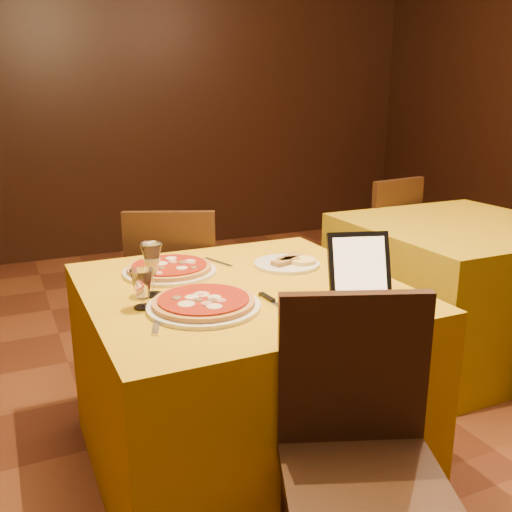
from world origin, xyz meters
name	(u,v)px	position (x,y,z in m)	size (l,w,h in m)	color
floor	(305,461)	(0.00, 0.00, -0.01)	(6.00, 7.00, 0.01)	#5E2D19
wall_back	(110,97)	(0.00, 3.50, 1.40)	(6.00, 0.01, 2.80)	black
main_table	(242,378)	(-0.23, 0.09, 0.38)	(1.10, 1.10, 0.75)	#CA9A0D
side_table	(457,289)	(1.27, 0.54, 0.38)	(1.10, 1.10, 0.75)	#AC8D0B
chair_main_near	(366,485)	(-0.23, -0.71, 0.46)	(0.39, 0.39, 0.91)	black
chair_main_far	(176,292)	(-0.23, 0.92, 0.46)	(0.47, 0.47, 0.91)	black
chair_side_far	(373,243)	(1.27, 1.32, 0.46)	(0.36, 0.36, 0.91)	black
pizza_near	(204,304)	(-0.44, -0.07, 0.77)	(0.37, 0.37, 0.03)	white
pizza_far	(170,269)	(-0.43, 0.34, 0.77)	(0.36, 0.36, 0.03)	white
cutlet_dish	(287,263)	(0.03, 0.24, 0.76)	(0.26, 0.26, 0.03)	white
wine_glass	(152,269)	(-0.55, 0.12, 0.84)	(0.08, 0.08, 0.19)	#FBFA8E
water_glass	(142,289)	(-0.62, 0.01, 0.81)	(0.07, 0.07, 0.13)	white
tablet	(359,269)	(0.04, -0.25, 0.87)	(0.21, 0.02, 0.24)	black
knife	(280,307)	(-0.21, -0.17, 0.75)	(0.23, 0.02, 0.01)	#A4A3AA
fork_near	(157,323)	(-0.61, -0.14, 0.75)	(0.18, 0.02, 0.01)	silver
fork_far	(218,262)	(-0.21, 0.39, 0.75)	(0.17, 0.02, 0.01)	#AEAEB4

